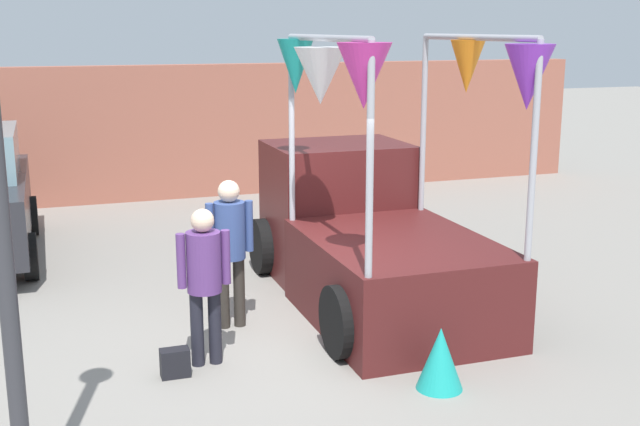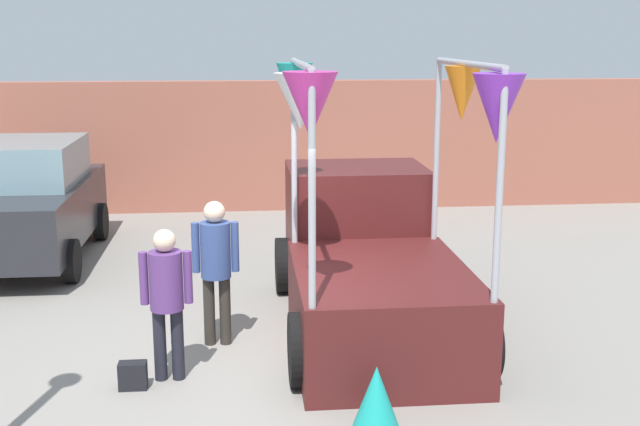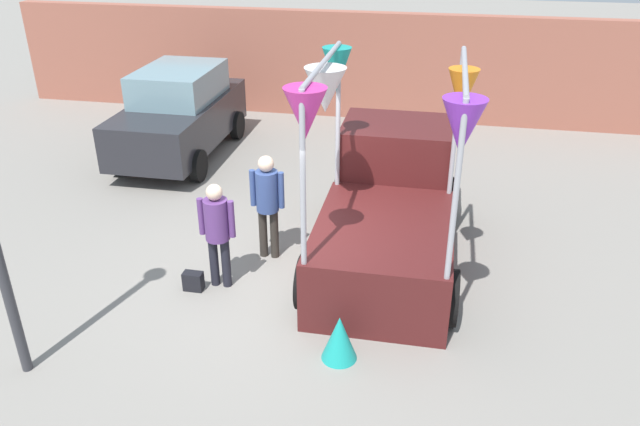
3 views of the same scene
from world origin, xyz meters
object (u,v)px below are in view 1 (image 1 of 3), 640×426
(handbag, at_px, (175,363))
(person_vendor, at_px, (230,240))
(vendor_truck, at_px, (364,227))
(folded_kite_bundle_teal, at_px, (440,358))
(person_customer, at_px, (204,272))

(handbag, bearing_deg, person_vendor, 54.00)
(vendor_truck, bearing_deg, handbag, -148.04)
(vendor_truck, relative_size, folded_kite_bundle_teal, 6.82)
(person_vendor, xyz_separation_m, folded_kite_bundle_teal, (1.48, -2.20, -0.72))
(vendor_truck, bearing_deg, person_customer, -147.71)
(person_vendor, relative_size, folded_kite_bundle_teal, 2.80)
(vendor_truck, height_order, folded_kite_bundle_teal, vendor_truck)
(vendor_truck, distance_m, folded_kite_bundle_teal, 2.78)
(person_vendor, height_order, handbag, person_vendor)
(handbag, height_order, folded_kite_bundle_teal, folded_kite_bundle_teal)
(vendor_truck, distance_m, handbag, 3.18)
(handbag, relative_size, folded_kite_bundle_teal, 0.47)
(vendor_truck, relative_size, person_customer, 2.56)
(vendor_truck, relative_size, handbag, 14.62)
(person_customer, bearing_deg, handbag, -150.26)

